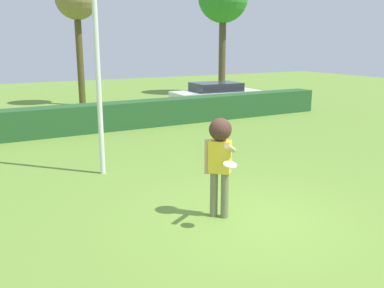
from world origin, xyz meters
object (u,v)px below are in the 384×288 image
Objects in this scene: frisbee at (230,165)px; lamppost at (96,40)px; person at (220,152)px; oak_tree at (76,1)px; parked_car_white at (216,94)px.

frisbee is 4.69m from lamppost.
person is at bearing 72.47° from frisbee.
person is 0.62m from frisbee.
person is 15.86m from oak_tree.
person is 8.15× the size of frisbee.
parked_car_white is at bearing 58.35° from frisbee.
person is at bearing -122.32° from parked_car_white.
parked_car_white is 0.69× the size of oak_tree.
person is 0.29× the size of oak_tree.
parked_car_white is (7.12, 11.54, -0.47)m from frisbee.
oak_tree is (1.69, 15.30, 3.81)m from person.
frisbee is at bearing -107.53° from person.
oak_tree reaches higher than parked_car_white.
frisbee is 13.57m from parked_car_white.
frisbee is (-0.19, -0.59, -0.05)m from person.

